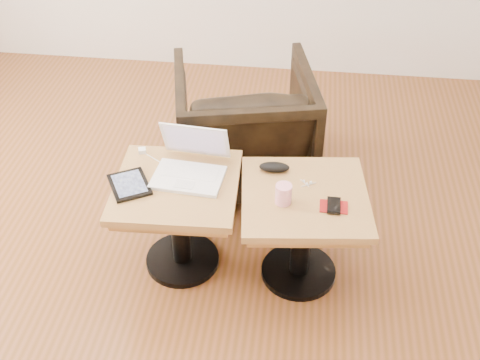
# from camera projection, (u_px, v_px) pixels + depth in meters

# --- Properties ---
(room_shell) EXTENTS (4.52, 4.52, 2.71)m
(room_shell) POSITION_uv_depth(u_px,v_px,m) (141.00, 25.00, 2.46)
(room_shell) COLOR brown
(room_shell) RESTS_ON ground
(side_table_left) EXTENTS (0.63, 0.63, 0.55)m
(side_table_left) POSITION_uv_depth(u_px,v_px,m) (178.00, 204.00, 3.02)
(side_table_left) COLOR black
(side_table_left) RESTS_ON ground
(side_table_right) EXTENTS (0.67, 0.67, 0.55)m
(side_table_right) POSITION_uv_depth(u_px,v_px,m) (303.00, 216.00, 2.95)
(side_table_right) COLOR black
(side_table_right) RESTS_ON ground
(laptop) EXTENTS (0.37, 0.35, 0.23)m
(laptop) POSITION_uv_depth(u_px,v_px,m) (191.00, 165.00, 2.97)
(laptop) COLOR white
(laptop) RESTS_ON side_table_left
(tablet) EXTENTS (0.26, 0.28, 0.02)m
(tablet) POSITION_uv_depth(u_px,v_px,m) (129.00, 185.00, 2.91)
(tablet) COLOR black
(tablet) RESTS_ON side_table_left
(charging_adapter) EXTENTS (0.05, 0.05, 0.02)m
(charging_adapter) POSITION_uv_depth(u_px,v_px,m) (142.00, 151.00, 3.13)
(charging_adapter) COLOR white
(charging_adapter) RESTS_ON side_table_left
(glasses_case) EXTENTS (0.16, 0.07, 0.05)m
(glasses_case) POSITION_uv_depth(u_px,v_px,m) (274.00, 167.00, 2.99)
(glasses_case) COLOR black
(glasses_case) RESTS_ON side_table_right
(striped_cup) EXTENTS (0.08, 0.08, 0.10)m
(striped_cup) POSITION_uv_depth(u_px,v_px,m) (283.00, 194.00, 2.79)
(striped_cup) COLOR #EA4374
(striped_cup) RESTS_ON side_table_right
(earbuds_tangle) EXTENTS (0.07, 0.05, 0.01)m
(earbuds_tangle) POSITION_uv_depth(u_px,v_px,m) (307.00, 183.00, 2.92)
(earbuds_tangle) COLOR white
(earbuds_tangle) RESTS_ON side_table_right
(phone_on_sleeve) EXTENTS (0.13, 0.12, 0.02)m
(phone_on_sleeve) POSITION_uv_depth(u_px,v_px,m) (334.00, 206.00, 2.79)
(phone_on_sleeve) COLOR maroon
(phone_on_sleeve) RESTS_ON side_table_right
(armchair) EXTENTS (0.96, 0.97, 0.75)m
(armchair) POSITION_uv_depth(u_px,v_px,m) (244.00, 126.00, 3.65)
(armchair) COLOR black
(armchair) RESTS_ON ground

